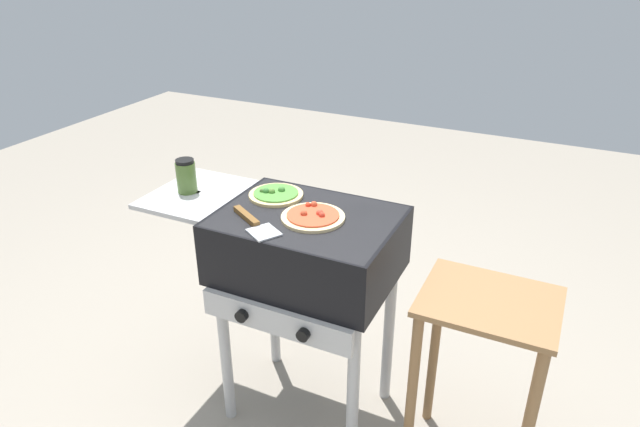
{
  "coord_description": "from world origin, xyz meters",
  "views": [
    {
      "loc": [
        0.81,
        -1.6,
        1.8
      ],
      "look_at": [
        0.05,
        0.0,
        0.92
      ],
      "focal_mm": 31.72,
      "sensor_mm": 36.0,
      "label": 1
    }
  ],
  "objects_px": {
    "sauce_jar": "(186,176)",
    "spatula": "(253,223)",
    "grill": "(304,251)",
    "pizza_pepperoni": "(313,216)",
    "prep_table": "(482,351)",
    "pizza_veggie": "(276,194)"
  },
  "relations": [
    {
      "from": "grill",
      "to": "sauce_jar",
      "type": "height_order",
      "value": "sauce_jar"
    },
    {
      "from": "spatula",
      "to": "prep_table",
      "type": "height_order",
      "value": "spatula"
    },
    {
      "from": "pizza_veggie",
      "to": "prep_table",
      "type": "xyz_separation_m",
      "value": [
        0.84,
        -0.1,
        -0.38
      ]
    },
    {
      "from": "pizza_veggie",
      "to": "spatula",
      "type": "height_order",
      "value": "pizza_veggie"
    },
    {
      "from": "pizza_pepperoni",
      "to": "prep_table",
      "type": "height_order",
      "value": "pizza_pepperoni"
    },
    {
      "from": "sauce_jar",
      "to": "spatula",
      "type": "distance_m",
      "value": 0.4
    },
    {
      "from": "pizza_pepperoni",
      "to": "sauce_jar",
      "type": "bearing_deg",
      "value": -179.9
    },
    {
      "from": "pizza_veggie",
      "to": "prep_table",
      "type": "height_order",
      "value": "pizza_veggie"
    },
    {
      "from": "spatula",
      "to": "prep_table",
      "type": "xyz_separation_m",
      "value": [
        0.8,
        0.14,
        -0.38
      ]
    },
    {
      "from": "pizza_pepperoni",
      "to": "spatula",
      "type": "bearing_deg",
      "value": -142.02
    },
    {
      "from": "pizza_veggie",
      "to": "prep_table",
      "type": "bearing_deg",
      "value": -6.52
    },
    {
      "from": "sauce_jar",
      "to": "spatula",
      "type": "xyz_separation_m",
      "value": [
        0.38,
        -0.13,
        -0.06
      ]
    },
    {
      "from": "grill",
      "to": "pizza_pepperoni",
      "type": "height_order",
      "value": "pizza_pepperoni"
    },
    {
      "from": "pizza_pepperoni",
      "to": "prep_table",
      "type": "xyz_separation_m",
      "value": [
        0.63,
        0.01,
        -0.38
      ]
    },
    {
      "from": "pizza_pepperoni",
      "to": "prep_table",
      "type": "relative_size",
      "value": 0.3
    },
    {
      "from": "pizza_veggie",
      "to": "sauce_jar",
      "type": "distance_m",
      "value": 0.35
    },
    {
      "from": "grill",
      "to": "prep_table",
      "type": "height_order",
      "value": "grill"
    },
    {
      "from": "grill",
      "to": "spatula",
      "type": "bearing_deg",
      "value": -132.22
    },
    {
      "from": "grill",
      "to": "pizza_veggie",
      "type": "height_order",
      "value": "pizza_veggie"
    },
    {
      "from": "pizza_veggie",
      "to": "pizza_pepperoni",
      "type": "xyz_separation_m",
      "value": [
        0.21,
        -0.11,
        0.0
      ]
    },
    {
      "from": "prep_table",
      "to": "sauce_jar",
      "type": "bearing_deg",
      "value": -179.41
    },
    {
      "from": "sauce_jar",
      "to": "spatula",
      "type": "bearing_deg",
      "value": -18.8
    }
  ]
}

